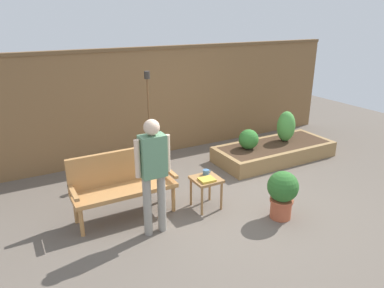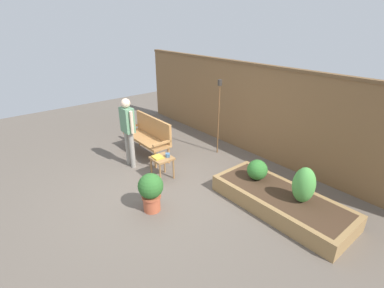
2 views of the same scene
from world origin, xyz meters
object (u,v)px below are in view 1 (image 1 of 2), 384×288
side_table (206,183)px  person_by_bench (153,168)px  cup_on_table (206,172)px  shrub_far_corner (286,126)px  potted_boxwood (282,192)px  tiki_torch (148,104)px  shrub_near_bench (249,139)px  garden_bench (122,180)px  book_on_table (207,180)px

side_table → person_by_bench: size_ratio=0.31×
cup_on_table → shrub_far_corner: bearing=21.6°
potted_boxwood → tiki_torch: (-0.95, 2.51, 0.83)m
side_table → shrub_near_bench: (1.58, 1.07, 0.09)m
garden_bench → side_table: size_ratio=3.00×
tiki_torch → potted_boxwood: bearing=-69.2°
book_on_table → person_by_bench: (-0.88, -0.16, 0.44)m
book_on_table → person_by_bench: size_ratio=0.14×
garden_bench → shrub_near_bench: bearing=13.7°
garden_bench → cup_on_table: bearing=-14.3°
garden_bench → shrub_far_corner: bearing=10.3°
side_table → shrub_near_bench: size_ratio=1.26×
potted_boxwood → person_by_bench: (-1.71, 0.52, 0.53)m
shrub_near_bench → tiki_torch: size_ratio=0.21×
garden_bench → cup_on_table: 1.23m
person_by_bench → cup_on_table: bearing=19.2°
cup_on_table → person_by_bench: 1.12m
book_on_table → potted_boxwood: potted_boxwood is taller
shrub_near_bench → tiki_torch: (-1.74, 0.68, 0.74)m
tiki_torch → garden_bench: bearing=-125.8°
garden_bench → person_by_bench: size_ratio=0.92×
shrub_far_corner → person_by_bench: bearing=-159.1°
potted_boxwood → shrub_far_corner: 2.52m
person_by_bench → book_on_table: bearing=10.3°
shrub_far_corner → person_by_bench: person_by_bench is taller
cup_on_table → shrub_near_bench: size_ratio=0.34×
cup_on_table → potted_boxwood: size_ratio=0.18×
cup_on_table → tiki_torch: (-0.22, 1.65, 0.71)m
shrub_near_bench → shrub_far_corner: bearing=0.0°
side_table → potted_boxwood: potted_boxwood is taller
book_on_table → shrub_near_bench: bearing=37.8°
side_table → book_on_table: size_ratio=2.20×
side_table → book_on_table: book_on_table is taller
potted_boxwood → garden_bench: bearing=148.8°
person_by_bench → garden_bench: bearing=108.4°
book_on_table → tiki_torch: 1.97m
book_on_table → shrub_near_bench: shrub_near_bench is taller
garden_bench → potted_boxwood: bearing=-31.2°
side_table → cup_on_table: bearing=60.0°
book_on_table → tiki_torch: bearing=96.4°
side_table → shrub_far_corner: (2.50, 1.07, 0.21)m
potted_boxwood → person_by_bench: bearing=163.1°
book_on_table → person_by_bench: 1.00m
side_table → book_on_table: bearing=-114.8°
cup_on_table → tiki_torch: size_ratio=0.07×
cup_on_table → shrub_far_corner: 2.63m
book_on_table → shrub_far_corner: (2.54, 1.15, 0.11)m
garden_bench → potted_boxwood: garden_bench is taller
book_on_table → tiki_torch: tiki_torch is taller
shrub_far_corner → side_table: bearing=-156.8°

